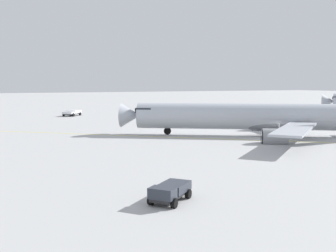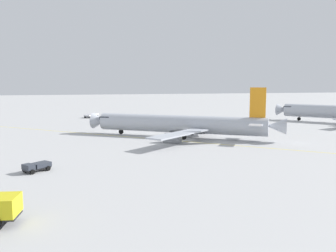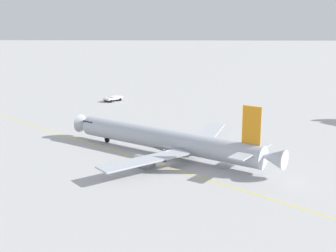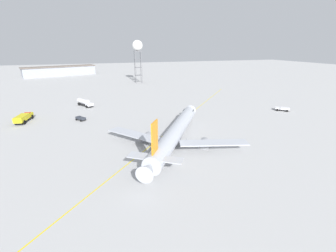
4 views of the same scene
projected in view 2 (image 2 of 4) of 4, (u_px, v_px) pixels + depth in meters
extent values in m
plane|color=#B2B2B2|center=(182.00, 140.00, 73.48)|extent=(600.00, 600.00, 0.00)
cylinder|color=#B2B7C1|center=(180.00, 124.00, 77.05)|extent=(24.08, 33.36, 3.86)
cone|color=#B2B7C1|center=(99.00, 121.00, 83.26)|extent=(4.72, 4.53, 3.67)
cone|color=#B2B7C1|center=(276.00, 126.00, 70.72)|extent=(4.95, 5.15, 3.28)
cube|color=black|center=(107.00, 118.00, 82.47)|extent=(4.06, 3.82, 0.70)
ellipsoid|color=slate|center=(188.00, 129.00, 76.60)|extent=(10.40, 13.17, 2.12)
cube|color=orange|center=(258.00, 103.00, 71.31)|extent=(1.98, 2.79, 6.13)
cube|color=#B2B7C1|center=(256.00, 125.00, 68.93)|extent=(5.27, 4.72, 0.20)
cube|color=#B2B7C1|center=(258.00, 122.00, 74.72)|extent=(5.27, 4.72, 0.20)
cube|color=#B2B7C1|center=(179.00, 134.00, 66.85)|extent=(12.72, 14.84, 0.28)
cube|color=#B2B7C1|center=(202.00, 123.00, 85.65)|extent=(16.44, 7.76, 0.28)
cylinder|color=gray|center=(173.00, 139.00, 69.95)|extent=(3.85, 4.06, 2.48)
cylinder|color=black|center=(165.00, 139.00, 70.47)|extent=(1.84, 1.30, 2.11)
cylinder|color=gray|center=(192.00, 130.00, 84.21)|extent=(3.85, 4.06, 2.48)
cylinder|color=black|center=(185.00, 129.00, 84.72)|extent=(1.84, 1.30, 2.11)
cylinder|color=#9EA0A5|center=(121.00, 128.00, 81.67)|extent=(0.20, 0.20, 1.66)
cylinder|color=black|center=(121.00, 132.00, 81.77)|extent=(0.86, 1.08, 1.10)
cylinder|color=#9EA0A5|center=(184.00, 133.00, 73.51)|extent=(0.20, 0.20, 1.66)
cylinder|color=black|center=(184.00, 137.00, 73.61)|extent=(0.86, 1.08, 1.10)
cylinder|color=#9EA0A5|center=(192.00, 129.00, 79.79)|extent=(0.20, 0.20, 1.66)
cylinder|color=black|center=(192.00, 133.00, 79.89)|extent=(0.86, 1.08, 1.10)
cone|color=#B2B7C1|center=(282.00, 110.00, 113.98)|extent=(4.75, 4.86, 3.83)
cube|color=black|center=(289.00, 107.00, 112.62)|extent=(4.03, 4.17, 0.70)
cylinder|color=#9EA0A5|center=(299.00, 116.00, 111.04)|extent=(0.20, 0.20, 1.97)
cylinder|color=black|center=(299.00, 119.00, 111.16)|extent=(1.04, 0.93, 1.10)
cube|color=#232326|center=(37.00, 168.00, 47.19)|extent=(3.32, 3.66, 0.20)
cube|color=#2D333D|center=(28.00, 167.00, 46.13)|extent=(1.95, 1.86, 0.70)
cube|color=black|center=(25.00, 167.00, 45.77)|extent=(1.12, 0.92, 0.39)
cube|color=#2D333D|center=(41.00, 165.00, 47.65)|extent=(2.71, 2.82, 0.60)
cylinder|color=black|center=(32.00, 172.00, 45.72)|extent=(0.62, 0.67, 0.64)
cylinder|color=black|center=(25.00, 170.00, 46.67)|extent=(0.62, 0.67, 0.64)
cylinder|color=black|center=(48.00, 168.00, 47.65)|extent=(0.62, 0.67, 0.64)
cylinder|color=black|center=(41.00, 167.00, 48.60)|extent=(0.62, 0.67, 0.64)
cylinder|color=black|center=(4.00, 212.00, 30.59)|extent=(0.53, 1.43, 1.40)
cube|color=#232326|center=(91.00, 116.00, 120.86)|extent=(5.17, 4.96, 0.20)
cube|color=white|center=(88.00, 115.00, 119.25)|extent=(2.80, 2.87, 0.55)
cube|color=black|center=(87.00, 115.00, 118.66)|extent=(1.47, 1.61, 0.31)
cube|color=white|center=(93.00, 115.00, 121.57)|extent=(4.15, 4.09, 0.70)
cylinder|color=black|center=(91.00, 117.00, 118.75)|extent=(0.78, 0.74, 0.80)
cylinder|color=black|center=(85.00, 117.00, 119.86)|extent=(0.78, 0.74, 0.80)
cylinder|color=black|center=(97.00, 116.00, 121.76)|extent=(0.78, 0.74, 0.80)
cylinder|color=black|center=(91.00, 116.00, 122.87)|extent=(0.78, 0.74, 0.80)
cube|color=yellow|center=(162.00, 140.00, 73.84)|extent=(110.32, 122.39, 0.01)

